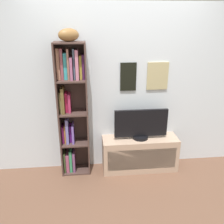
# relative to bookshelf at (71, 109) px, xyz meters

# --- Properties ---
(ground) EXTENTS (5.20, 5.20, 0.04)m
(ground) POSITION_rel_bookshelf_xyz_m (0.67, -0.99, -0.98)
(ground) COLOR brown
(back_wall) EXTENTS (4.80, 0.08, 2.32)m
(back_wall) POSITION_rel_bookshelf_xyz_m (0.67, 0.14, 0.20)
(back_wall) COLOR silver
(back_wall) RESTS_ON ground
(bookshelf) EXTENTS (0.40, 0.28, 1.84)m
(bookshelf) POSITION_rel_bookshelf_xyz_m (0.00, 0.00, 0.00)
(bookshelf) COLOR #47322C
(bookshelf) RESTS_ON ground
(football) EXTENTS (0.31, 0.27, 0.16)m
(football) POSITION_rel_bookshelf_xyz_m (0.03, -0.03, 0.96)
(football) COLOR olive
(football) RESTS_ON bookshelf
(tv_stand) EXTENTS (1.09, 0.35, 0.50)m
(tv_stand) POSITION_rel_bookshelf_xyz_m (0.97, -0.07, -0.71)
(tv_stand) COLOR tan
(tv_stand) RESTS_ON ground
(television) EXTENTS (0.75, 0.22, 0.44)m
(television) POSITION_rel_bookshelf_xyz_m (0.97, -0.07, -0.25)
(television) COLOR black
(television) RESTS_ON tv_stand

